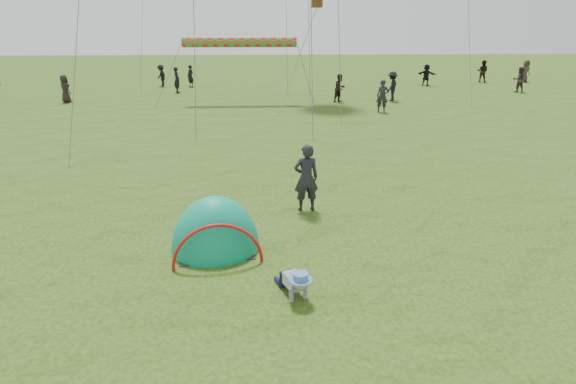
{
  "coord_description": "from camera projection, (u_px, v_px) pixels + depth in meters",
  "views": [
    {
      "loc": [
        -0.52,
        -7.46,
        4.4
      ],
      "look_at": [
        -0.08,
        1.73,
        1.0
      ],
      "focal_mm": 28.0,
      "sensor_mm": 36.0,
      "label": 1
    }
  ],
  "objects": [
    {
      "name": "popup_tent",
      "position": [
        216.0,
        250.0,
        9.41
      ],
      "size": [
        2.05,
        1.79,
        2.37
      ],
      "primitive_type": "ellipsoid",
      "rotation": [
        0.0,
        0.0,
        0.17
      ],
      "color": "#0A7B81",
      "rests_on": "ground"
    },
    {
      "name": "crowd_person_4",
      "position": [
        65.0,
        89.0,
        27.38
      ],
      "size": [
        0.96,
        0.93,
        1.66
      ],
      "primitive_type": "imported",
      "rotation": [
        0.0,
        0.0,
        2.44
      ],
      "color": "black",
      "rests_on": "ground"
    },
    {
      "name": "crowd_person_6",
      "position": [
        382.0,
        96.0,
        24.2
      ],
      "size": [
        0.71,
        0.55,
        1.73
      ],
      "primitive_type": "imported",
      "rotation": [
        0.0,
        0.0,
        6.04
      ],
      "color": "black",
      "rests_on": "ground"
    },
    {
      "name": "crawling_toddler",
      "position": [
        295.0,
        281.0,
        7.72
      ],
      "size": [
        0.76,
        0.88,
        0.57
      ],
      "primitive_type": null,
      "rotation": [
        0.0,
        0.0,
        0.39
      ],
      "color": "black",
      "rests_on": "ground"
    },
    {
      "name": "crowd_person_7",
      "position": [
        340.0,
        88.0,
        27.53
      ],
      "size": [
        1.04,
        1.0,
        1.69
      ],
      "primitive_type": "imported",
      "rotation": [
        0.0,
        0.0,
        0.64
      ],
      "color": "black",
      "rests_on": "ground"
    },
    {
      "name": "rainbow_tube_kite",
      "position": [
        240.0,
        42.0,
        26.34
      ],
      "size": [
        6.69,
        0.64,
        0.64
      ],
      "primitive_type": "cylinder",
      "rotation": [
        0.0,
        1.57,
        0.0
      ],
      "color": "red"
    },
    {
      "name": "crowd_person_0",
      "position": [
        177.0,
        80.0,
        31.4
      ],
      "size": [
        0.68,
        0.77,
        1.76
      ],
      "primitive_type": "imported",
      "rotation": [
        0.0,
        0.0,
        2.07
      ],
      "color": "black",
      "rests_on": "ground"
    },
    {
      "name": "crowd_person_12",
      "position": [
        190.0,
        76.0,
        34.42
      ],
      "size": [
        0.71,
        0.69,
        1.64
      ],
      "primitive_type": "imported",
      "rotation": [
        0.0,
        0.0,
        5.57
      ],
      "color": "black",
      "rests_on": "ground"
    },
    {
      "name": "crowd_person_13",
      "position": [
        482.0,
        71.0,
        37.32
      ],
      "size": [
        1.1,
        1.04,
        1.78
      ],
      "primitive_type": "imported",
      "rotation": [
        0.0,
        0.0,
        2.56
      ],
      "color": "black",
      "rests_on": "ground"
    },
    {
      "name": "crowd_person_1",
      "position": [
        519.0,
        80.0,
        31.66
      ],
      "size": [
        0.87,
        0.69,
        1.74
      ],
      "primitive_type": "imported",
      "rotation": [
        0.0,
        0.0,
        3.1
      ],
      "color": "#2F2421",
      "rests_on": "ground"
    },
    {
      "name": "crowd_person_9",
      "position": [
        161.0,
        76.0,
        34.69
      ],
      "size": [
        1.13,
        1.21,
        1.64
      ],
      "primitive_type": "imported",
      "rotation": [
        0.0,
        0.0,
        5.37
      ],
      "color": "black",
      "rests_on": "ground"
    },
    {
      "name": "ground",
      "position": [
        297.0,
        273.0,
        8.54
      ],
      "size": [
        140.0,
        140.0,
        0.0
      ],
      "primitive_type": "plane",
      "color": "#1D3D0C"
    },
    {
      "name": "standing_adult",
      "position": [
        306.0,
        178.0,
        11.16
      ],
      "size": [
        0.68,
        0.5,
        1.72
      ],
      "primitive_type": "imported",
      "rotation": [
        0.0,
        0.0,
        3.3
      ],
      "color": "black",
      "rests_on": "ground"
    },
    {
      "name": "crowd_person_5",
      "position": [
        426.0,
        75.0,
        35.19
      ],
      "size": [
        1.48,
        1.36,
        1.65
      ],
      "primitive_type": "imported",
      "rotation": [
        0.0,
        0.0,
        2.43
      ],
      "color": "black",
      "rests_on": "ground"
    },
    {
      "name": "crowd_person_10",
      "position": [
        525.0,
        71.0,
        37.41
      ],
      "size": [
        1.02,
        0.83,
        1.8
      ],
      "primitive_type": "imported",
      "rotation": [
        0.0,
        0.0,
        0.34
      ],
      "color": "#372A28",
      "rests_on": "ground"
    },
    {
      "name": "crowd_person_3",
      "position": [
        392.0,
        86.0,
        27.92
      ],
      "size": [
        1.19,
        1.34,
        1.8
      ],
      "primitive_type": "imported",
      "rotation": [
        0.0,
        0.0,
        4.14
      ],
      "color": "black",
      "rests_on": "ground"
    }
  ]
}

